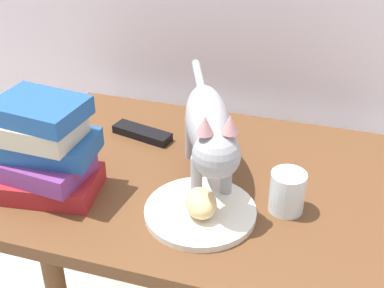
% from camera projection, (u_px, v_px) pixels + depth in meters
% --- Properties ---
extents(side_table, '(0.81, 0.62, 0.59)m').
position_uv_depth(side_table, '(192.00, 205.00, 1.20)').
color(side_table, brown).
rests_on(side_table, ground).
extents(plate, '(0.22, 0.22, 0.01)m').
position_uv_depth(plate, '(200.00, 212.00, 1.04)').
color(plate, silver).
rests_on(plate, side_table).
extents(bread_roll, '(0.09, 0.10, 0.05)m').
position_uv_depth(bread_roll, '(201.00, 203.00, 1.01)').
color(bread_roll, '#E0BC7A').
rests_on(bread_roll, plate).
extents(cat, '(0.22, 0.45, 0.23)m').
position_uv_depth(cat, '(209.00, 129.00, 1.06)').
color(cat, '#99999E').
rests_on(cat, side_table).
extents(book_stack, '(0.22, 0.16, 0.21)m').
position_uv_depth(book_stack, '(44.00, 149.00, 1.06)').
color(book_stack, maroon).
rests_on(book_stack, side_table).
extents(candle_jar, '(0.07, 0.07, 0.08)m').
position_uv_depth(candle_jar, '(287.00, 194.00, 1.04)').
color(candle_jar, silver).
rests_on(candle_jar, side_table).
extents(tv_remote, '(0.16, 0.08, 0.02)m').
position_uv_depth(tv_remote, '(142.00, 133.00, 1.29)').
color(tv_remote, black).
rests_on(tv_remote, side_table).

